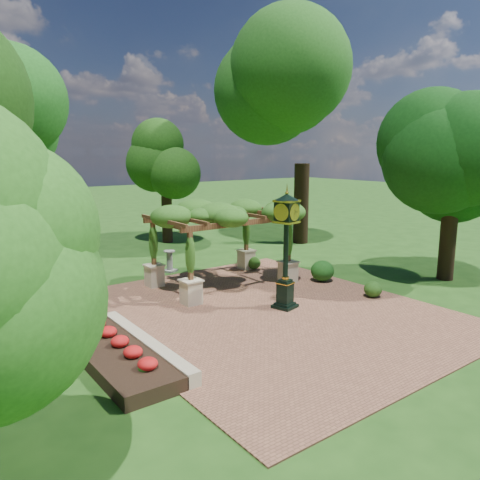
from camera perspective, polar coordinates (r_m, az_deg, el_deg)
ground at (r=14.97m, az=5.81°, el=-9.75°), size 120.00×120.00×0.00m
brick_plaza at (r=15.67m, az=3.32°, el=-8.68°), size 10.00×12.00×0.04m
border_wall at (r=12.89m, az=-11.43°, el=-12.43°), size 0.35×5.00×0.40m
flower_bed at (r=12.58m, az=-15.23°, el=-13.30°), size 1.50×5.00×0.36m
pedestal_clock at (r=15.43m, az=5.64°, el=-0.02°), size 0.94×0.94×3.93m
pergola at (r=18.14m, az=-2.23°, el=2.83°), size 5.31×3.38×3.32m
sundial at (r=20.85m, az=-8.57°, el=-2.73°), size 0.68×0.68×0.95m
shrub_front at (r=17.66m, az=15.90°, el=-5.78°), size 0.81×0.81×0.58m
shrub_mid at (r=19.29m, az=10.01°, el=-3.73°), size 1.05×1.05×0.85m
shrub_back at (r=20.93m, az=1.65°, el=-2.78°), size 0.83×0.83×0.59m
tree_north at (r=27.26m, az=-9.08°, el=9.67°), size 3.18×3.18×7.00m
tree_east_far at (r=27.17m, az=7.78°, el=16.71°), size 6.43×6.43×11.77m
tree_east_near at (r=20.68m, az=24.72°, el=9.16°), size 4.07×4.07×7.30m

